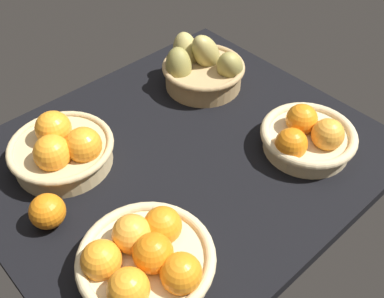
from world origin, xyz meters
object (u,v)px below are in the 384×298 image
loose_orange_front_gap (47,211)px  basket_far_right (145,260)px  basket_near_left_pears (202,68)px  basket_far_left (307,137)px  basket_near_right (62,149)px

loose_orange_front_gap → basket_far_right: bearing=108.2°
basket_near_left_pears → basket_far_left: bearing=90.0°
basket_near_right → basket_far_right: basket_near_right is taller
basket_near_right → loose_orange_front_gap: (10.49, 11.80, -0.91)cm
loose_orange_front_gap → basket_far_left: bearing=158.6°
basket_far_left → basket_near_left_pears: basket_near_left_pears is taller
basket_far_left → basket_far_right: size_ratio=0.88×
basket_near_right → basket_near_left_pears: bearing=-178.2°
basket_far_left → basket_near_left_pears: (-0.03, -33.47, 1.10)cm
basket_far_left → basket_near_right: basket_near_right is taller
basket_near_left_pears → basket_far_right: size_ratio=0.93×
basket_near_left_pears → basket_near_right: bearing=1.8°
basket_near_right → loose_orange_front_gap: bearing=48.4°
basket_near_right → basket_near_left_pears: size_ratio=1.00×
basket_near_left_pears → loose_orange_front_gap: basket_near_left_pears is taller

